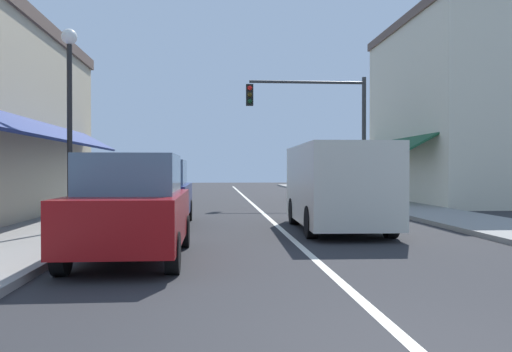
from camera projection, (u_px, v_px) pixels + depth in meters
ground_plane at (256, 207)px, 22.09m from camera, size 80.00×80.00×0.00m
sidewalk_left at (119, 206)px, 21.66m from camera, size 2.60×56.00×0.12m
sidewalk_right at (387, 204)px, 22.52m from camera, size 2.60×56.00×0.12m
lane_center_stripe at (256, 206)px, 22.09m from camera, size 0.14×52.00×0.01m
storefront_right_block at (449, 111)px, 24.74m from camera, size 5.80×10.20×8.37m
parked_car_nearest_left at (132, 207)px, 9.08m from camera, size 1.80×4.11×1.77m
parked_car_second_left at (157, 193)px, 14.57m from camera, size 1.79×4.11×1.77m
van_in_lane at (337, 184)px, 13.47m from camera, size 2.10×5.23×2.12m
traffic_signal_mast_arm at (323, 117)px, 23.24m from camera, size 5.23×0.50×5.52m
street_lamp_left_near at (70, 96)px, 12.45m from camera, size 0.36×0.36×4.76m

